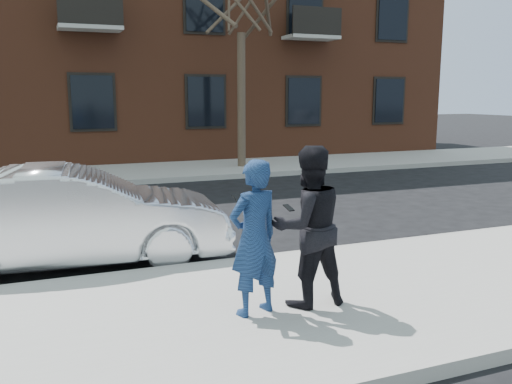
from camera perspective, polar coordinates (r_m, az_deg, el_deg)
name	(u,v)px	position (r m, az deg, el deg)	size (l,w,h in m)	color
ground	(203,320)	(6.16, -5.62, -13.26)	(100.00, 100.00, 0.00)	black
near_sidewalk	(209,322)	(5.91, -4.94, -13.50)	(50.00, 3.50, 0.15)	#9A9791
near_curb	(171,271)	(7.54, -8.94, -8.25)	(50.00, 0.10, 0.15)	#999691
far_sidewalk	(98,175)	(16.93, -16.27, 1.76)	(50.00, 3.50, 0.15)	#9A9791
far_curb	(105,184)	(15.15, -15.60, 0.84)	(50.00, 0.10, 0.15)	#999691
apartment_building	(124,2)	(23.99, -13.69, 18.85)	(24.30, 10.30, 12.30)	brown
silver_sedan	(73,217)	(8.16, -18.66, -2.53)	(1.53, 4.39, 1.45)	silver
man_hoodie	(254,238)	(5.65, -0.20, -4.85)	(0.69, 0.54, 1.65)	navy
man_peacoat	(308,226)	(5.93, 5.50, -3.63)	(0.87, 0.68, 1.77)	black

